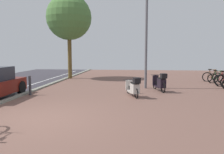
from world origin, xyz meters
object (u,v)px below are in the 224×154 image
at_px(bicycle_rack_08, 218,78).
at_px(bicycle_rack_09, 212,77).
at_px(scooter_near, 134,88).
at_px(street_tree, 69,18).
at_px(bollard_far, 30,86).
at_px(scooter_mid, 160,83).
at_px(lamp_post, 146,31).

bearing_deg(bicycle_rack_08, bicycle_rack_09, 98.04).
height_order(scooter_near, street_tree, street_tree).
bearing_deg(bicycle_rack_08, bollard_far, -153.14).
bearing_deg(scooter_mid, bollard_far, -164.92).
bearing_deg(bollard_far, bicycle_rack_08, 26.86).
distance_m(scooter_mid, lamp_post, 3.03).
distance_m(scooter_mid, bollard_far, 6.49).
height_order(scooter_mid, bollard_far, scooter_mid).
height_order(bicycle_rack_08, bollard_far, bollard_far).
distance_m(scooter_mid, street_tree, 9.35).
relative_size(lamp_post, bollard_far, 6.34).
distance_m(bicycle_rack_09, scooter_mid, 5.90).
bearing_deg(street_tree, lamp_post, -37.64).
bearing_deg(bicycle_rack_09, lamp_post, -144.77).
relative_size(lamp_post, street_tree, 0.91).
xyz_separation_m(lamp_post, street_tree, (-5.67, 4.37, 1.45)).
distance_m(bicycle_rack_09, street_tree, 11.30).
distance_m(bicycle_rack_08, scooter_near, 7.53).
height_order(bicycle_rack_08, scooter_near, scooter_near).
bearing_deg(street_tree, bollard_far, -89.06).
relative_size(scooter_near, street_tree, 0.26).
bearing_deg(bollard_far, scooter_mid, 15.08).
height_order(scooter_near, bollard_far, scooter_near).
height_order(bicycle_rack_09, bollard_far, bicycle_rack_09).
distance_m(scooter_near, bollard_far, 4.90).
xyz_separation_m(scooter_mid, bollard_far, (-6.27, -1.69, 0.01)).
bearing_deg(lamp_post, scooter_mid, -54.47).
relative_size(scooter_near, bollard_far, 1.82).
relative_size(bicycle_rack_09, street_tree, 0.20).
relative_size(bicycle_rack_08, lamp_post, 0.22).
distance_m(bicycle_rack_08, scooter_mid, 5.45).
xyz_separation_m(bicycle_rack_09, lamp_post, (-4.72, -3.33, 2.89)).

